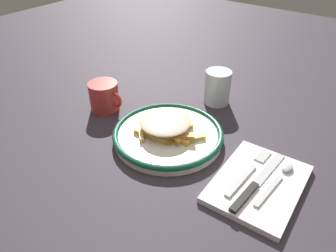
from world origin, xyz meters
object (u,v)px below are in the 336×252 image
(water_glass, at_px, (217,87))
(coffee_mug, at_px, (104,96))
(knife, at_px, (255,185))
(spoon, at_px, (280,176))
(plate, at_px, (168,135))
(fries_heap, at_px, (167,125))
(napkin, at_px, (258,184))
(fork, at_px, (249,171))

(water_glass, xyz_separation_m, coffee_mug, (-0.23, -0.21, -0.01))
(knife, xyz_separation_m, spoon, (0.03, 0.05, 0.00))
(coffee_mug, bearing_deg, spoon, 0.42)
(plate, bearing_deg, fries_heap, 156.94)
(spoon, bearing_deg, coffee_mug, -179.58)
(knife, height_order, coffee_mug, coffee_mug)
(napkin, distance_m, coffee_mug, 0.47)
(plate, distance_m, water_glass, 0.23)
(fork, height_order, water_glass, water_glass)
(plate, distance_m, knife, 0.24)
(plate, height_order, coffee_mug, coffee_mug)
(coffee_mug, bearing_deg, plate, -3.08)
(water_glass, distance_m, coffee_mug, 0.32)
(plate, relative_size, fork, 1.51)
(napkin, distance_m, water_glass, 0.34)
(knife, bearing_deg, fries_heap, 170.67)
(napkin, xyz_separation_m, coffee_mug, (-0.46, 0.03, 0.03))
(coffee_mug, bearing_deg, fries_heap, -2.58)
(fries_heap, xyz_separation_m, coffee_mug, (-0.22, 0.01, -0.00))
(plate, distance_m, fries_heap, 0.03)
(fork, xyz_separation_m, water_glass, (-0.21, 0.23, 0.03))
(fork, height_order, coffee_mug, coffee_mug)
(fries_heap, height_order, water_glass, water_glass)
(knife, bearing_deg, coffee_mug, 173.84)
(napkin, distance_m, fork, 0.03)
(knife, distance_m, spoon, 0.06)
(fork, xyz_separation_m, coffee_mug, (-0.44, 0.02, 0.02))
(coffee_mug, bearing_deg, water_glass, 42.83)
(fork, relative_size, knife, 0.84)
(plate, relative_size, spoon, 1.75)
(plate, xyz_separation_m, napkin, (0.24, -0.02, -0.01))
(plate, xyz_separation_m, spoon, (0.27, 0.02, 0.00))
(knife, bearing_deg, napkin, 86.12)
(fries_heap, distance_m, fork, 0.22)
(plate, height_order, spoon, plate)
(fries_heap, height_order, napkin, fries_heap)
(fries_heap, relative_size, fork, 0.99)
(water_glass, height_order, coffee_mug, water_glass)
(plate, height_order, water_glass, water_glass)
(water_glass, bearing_deg, knife, -48.64)
(knife, distance_m, coffee_mug, 0.47)
(fries_heap, bearing_deg, plate, -23.06)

